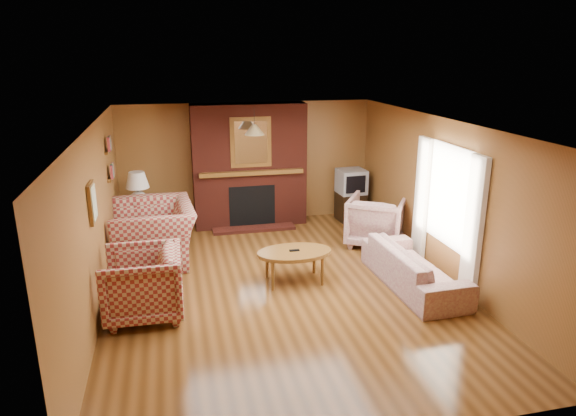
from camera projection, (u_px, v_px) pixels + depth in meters
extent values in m
plane|color=#4A2B10|center=(282.00, 287.00, 7.59)|extent=(6.50, 6.50, 0.00)
plane|color=silver|center=(282.00, 124.00, 6.89)|extent=(6.50, 6.50, 0.00)
plane|color=brown|center=(247.00, 163.00, 10.27)|extent=(6.50, 0.00, 6.50)
plane|color=brown|center=(367.00, 323.00, 4.21)|extent=(6.50, 0.00, 6.50)
plane|color=brown|center=(96.00, 222.00, 6.70)|extent=(0.00, 6.50, 6.50)
plane|color=brown|center=(443.00, 199.00, 7.78)|extent=(0.00, 6.50, 6.50)
cube|color=#4F1A11|center=(249.00, 166.00, 10.04)|extent=(2.20, 0.50, 2.40)
cube|color=black|center=(252.00, 205.00, 10.04)|extent=(0.90, 0.06, 0.80)
cube|color=#4F1A11|center=(254.00, 229.00, 10.00)|extent=(1.60, 0.35, 0.06)
cube|color=brown|center=(252.00, 173.00, 9.81)|extent=(2.00, 0.18, 0.08)
cube|color=brown|center=(251.00, 142.00, 9.67)|extent=(0.78, 0.05, 0.95)
cube|color=white|center=(251.00, 142.00, 9.64)|extent=(0.62, 0.02, 0.80)
cube|color=beige|center=(474.00, 228.00, 6.92)|extent=(0.08, 0.35, 2.00)
cube|color=beige|center=(422.00, 199.00, 8.32)|extent=(0.08, 0.35, 2.00)
cube|color=white|center=(449.00, 196.00, 7.56)|extent=(0.03, 1.10, 1.50)
cube|color=brown|center=(111.00, 178.00, 8.44)|extent=(0.06, 0.55, 0.04)
cube|color=brown|center=(108.00, 151.00, 8.30)|extent=(0.06, 0.55, 0.04)
cube|color=brown|center=(92.00, 203.00, 6.33)|extent=(0.04, 0.40, 0.50)
cube|color=silver|center=(94.00, 203.00, 6.33)|extent=(0.01, 0.32, 0.42)
cylinder|color=black|center=(254.00, 117.00, 9.09)|extent=(0.01, 0.01, 0.35)
cone|color=#BD7B4B|center=(254.00, 130.00, 9.15)|extent=(0.36, 0.36, 0.18)
imported|color=maroon|center=(153.00, 233.00, 8.41)|extent=(1.40, 1.58, 0.97)
imported|color=maroon|center=(143.00, 284.00, 6.64)|extent=(1.01, 0.99, 0.91)
imported|color=#BDB392|center=(414.00, 267.00, 7.55)|extent=(0.87, 2.08, 0.60)
imported|color=#BDB392|center=(376.00, 221.00, 9.15)|extent=(1.33, 1.33, 0.89)
ellipsoid|color=brown|center=(294.00, 253.00, 7.64)|extent=(1.12, 0.69, 0.06)
cube|color=black|center=(294.00, 250.00, 7.63)|extent=(0.15, 0.05, 0.02)
cylinder|color=brown|center=(314.00, 260.00, 8.01)|extent=(0.05, 0.05, 0.44)
cylinder|color=brown|center=(267.00, 264.00, 7.84)|extent=(0.05, 0.05, 0.44)
cylinder|color=brown|center=(322.00, 272.00, 7.59)|extent=(0.05, 0.05, 0.44)
cylinder|color=brown|center=(273.00, 276.00, 7.43)|extent=(0.05, 0.05, 0.44)
cube|color=brown|center=(141.00, 225.00, 9.33)|extent=(0.48, 0.48, 0.62)
sphere|color=white|center=(139.00, 200.00, 9.19)|extent=(0.33, 0.33, 0.33)
cylinder|color=black|center=(138.00, 190.00, 9.14)|extent=(0.03, 0.03, 0.10)
cone|color=silver|center=(137.00, 180.00, 9.08)|extent=(0.41, 0.41, 0.29)
cube|color=black|center=(350.00, 206.00, 10.56)|extent=(0.56, 0.52, 0.57)
cube|color=#999CA1|center=(351.00, 181.00, 10.40)|extent=(0.56, 0.54, 0.49)
cube|color=black|center=(356.00, 184.00, 10.16)|extent=(0.41, 0.04, 0.35)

